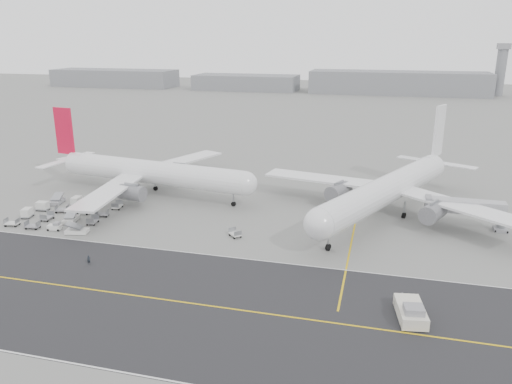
% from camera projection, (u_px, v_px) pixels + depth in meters
% --- Properties ---
extents(ground, '(700.00, 700.00, 0.00)m').
position_uv_depth(ground, '(176.00, 246.00, 88.10)').
color(ground, gray).
rests_on(ground, ground).
extents(taxiway, '(220.00, 59.00, 0.03)m').
position_uv_depth(taxiway, '(158.00, 299.00, 70.29)').
color(taxiway, '#2B2B2E').
rests_on(taxiway, ground).
extents(horizon_buildings, '(520.00, 28.00, 28.00)m').
position_uv_depth(horizon_buildings, '(381.00, 93.00, 320.95)').
color(horizon_buildings, gray).
rests_on(horizon_buildings, ground).
extents(control_tower, '(7.00, 7.00, 31.25)m').
position_uv_depth(control_tower, '(501.00, 69.00, 303.85)').
color(control_tower, gray).
rests_on(control_tower, ground).
extents(airliner_a, '(54.78, 53.83, 18.97)m').
position_uv_depth(airliner_a, '(148.00, 172.00, 115.03)').
color(airliner_a, white).
rests_on(airliner_a, ground).
extents(airliner_b, '(53.33, 54.69, 20.07)m').
position_uv_depth(airliner_b, '(389.00, 188.00, 101.41)').
color(airliner_b, white).
rests_on(airliner_b, ground).
extents(pushback_tug, '(4.37, 9.25, 2.60)m').
position_uv_depth(pushback_tug, '(411.00, 311.00, 65.01)').
color(pushback_tug, beige).
rests_on(pushback_tug, ground).
extents(jet_bridge, '(15.29, 3.05, 5.78)m').
position_uv_depth(jet_bridge, '(466.00, 208.00, 95.14)').
color(jet_bridge, gray).
rests_on(jet_bridge, ground).
extents(gse_cluster, '(25.49, 24.81, 2.03)m').
position_uv_depth(gse_cluster, '(66.00, 217.00, 102.00)').
color(gse_cluster, gray).
rests_on(gse_cluster, ground).
extents(stray_dolly, '(2.84, 2.86, 1.54)m').
position_uv_depth(stray_dolly, '(235.00, 237.00, 92.02)').
color(stray_dolly, silver).
rests_on(stray_dolly, ground).
extents(ground_crew_a, '(0.65, 0.52, 1.56)m').
position_uv_depth(ground_crew_a, '(89.00, 260.00, 80.71)').
color(ground_crew_a, black).
rests_on(ground_crew_a, ground).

